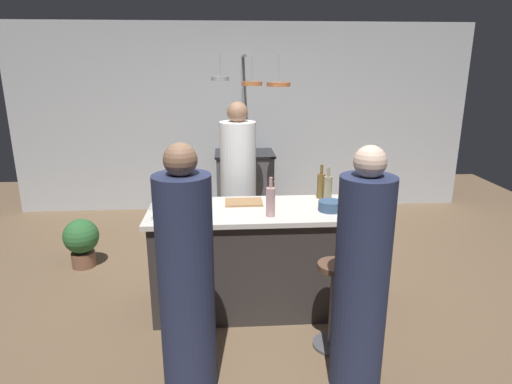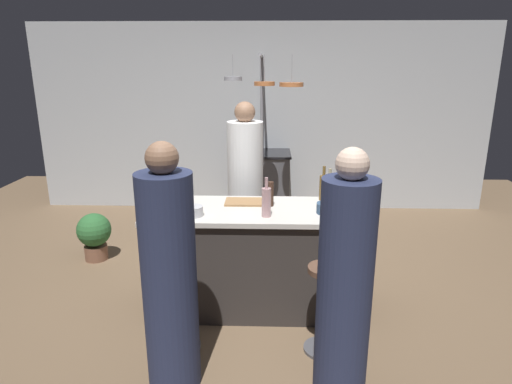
% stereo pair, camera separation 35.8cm
% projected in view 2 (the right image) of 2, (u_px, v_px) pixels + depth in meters
% --- Properties ---
extents(ground_plane, '(9.00, 9.00, 0.00)m').
position_uv_depth(ground_plane, '(255.00, 305.00, 3.89)').
color(ground_plane, brown).
extents(back_wall, '(6.40, 0.16, 2.60)m').
position_uv_depth(back_wall, '(262.00, 119.00, 6.26)').
color(back_wall, '#B2B7BC').
rests_on(back_wall, ground_plane).
extents(kitchen_island, '(1.80, 0.72, 0.90)m').
position_uv_depth(kitchen_island, '(255.00, 258.00, 3.76)').
color(kitchen_island, '#332D2B').
rests_on(kitchen_island, ground_plane).
extents(stove_range, '(0.80, 0.64, 0.89)m').
position_uv_depth(stove_range, '(261.00, 184.00, 6.11)').
color(stove_range, '#47474C').
rests_on(stove_range, ground_plane).
extents(chef, '(0.36, 0.36, 1.70)m').
position_uv_depth(chef, '(245.00, 192.00, 4.50)').
color(chef, white).
rests_on(chef, ground_plane).
extents(bar_stool_left, '(0.28, 0.28, 0.68)m').
position_uv_depth(bar_stool_left, '(180.00, 303.00, 3.20)').
color(bar_stool_left, '#4C4C51').
rests_on(bar_stool_left, ground_plane).
extents(guest_left, '(0.34, 0.34, 1.63)m').
position_uv_depth(guest_left, '(169.00, 280.00, 2.74)').
color(guest_left, '#262D4C').
rests_on(guest_left, ground_plane).
extents(bar_stool_right, '(0.28, 0.28, 0.68)m').
position_uv_depth(bar_stool_right, '(324.00, 305.00, 3.17)').
color(bar_stool_right, '#4C4C51').
rests_on(bar_stool_right, ground_plane).
extents(guest_right, '(0.34, 0.34, 1.61)m').
position_uv_depth(guest_right, '(345.00, 286.00, 2.69)').
color(guest_right, '#262D4C').
rests_on(guest_right, ground_plane).
extents(overhead_pot_rack, '(0.88, 1.32, 2.17)m').
position_uv_depth(overhead_pot_rack, '(265.00, 98.00, 5.32)').
color(overhead_pot_rack, gray).
rests_on(overhead_pot_rack, ground_plane).
extents(potted_plant, '(0.36, 0.36, 0.52)m').
position_uv_depth(potted_plant, '(94.00, 234.00, 4.72)').
color(potted_plant, brown).
rests_on(potted_plant, ground_plane).
extents(cutting_board, '(0.32, 0.22, 0.02)m').
position_uv_depth(cutting_board, '(244.00, 202.00, 3.78)').
color(cutting_board, '#997047').
rests_on(cutting_board, kitchen_island).
extents(pepper_mill, '(0.05, 0.05, 0.21)m').
position_uv_depth(pepper_mill, '(271.00, 194.00, 3.67)').
color(pepper_mill, '#382319').
rests_on(pepper_mill, kitchen_island).
extents(wine_bottle_dark, '(0.07, 0.07, 0.30)m').
position_uv_depth(wine_bottle_dark, '(173.00, 197.00, 3.57)').
color(wine_bottle_dark, black).
rests_on(wine_bottle_dark, kitchen_island).
extents(wine_bottle_rose, '(0.07, 0.07, 0.31)m').
position_uv_depth(wine_bottle_rose, '(266.00, 202.00, 3.42)').
color(wine_bottle_rose, '#B78C8E').
rests_on(wine_bottle_rose, kitchen_island).
extents(wine_bottle_amber, '(0.07, 0.07, 0.30)m').
position_uv_depth(wine_bottle_amber, '(323.00, 187.00, 3.84)').
color(wine_bottle_amber, brown).
rests_on(wine_bottle_amber, kitchen_island).
extents(wine_bottle_white, '(0.07, 0.07, 0.31)m').
position_uv_depth(wine_bottle_white, '(329.00, 190.00, 3.74)').
color(wine_bottle_white, gray).
rests_on(wine_bottle_white, kitchen_island).
extents(wine_bottle_green, '(0.07, 0.07, 0.31)m').
position_uv_depth(wine_bottle_green, '(183.00, 190.00, 3.74)').
color(wine_bottle_green, '#193D23').
rests_on(wine_bottle_green, kitchen_island).
extents(wine_glass_near_right_guest, '(0.07, 0.07, 0.15)m').
position_uv_depth(wine_glass_near_right_guest, '(151.00, 203.00, 3.43)').
color(wine_glass_near_right_guest, silver).
rests_on(wine_glass_near_right_guest, kitchen_island).
extents(wine_glass_by_chef, '(0.07, 0.07, 0.15)m').
position_uv_depth(wine_glass_by_chef, '(357.00, 205.00, 3.39)').
color(wine_glass_by_chef, silver).
rests_on(wine_glass_by_chef, kitchen_island).
extents(mixing_bowl_blue, '(0.19, 0.19, 0.08)m').
position_uv_depth(mixing_bowl_blue, '(328.00, 208.00, 3.52)').
color(mixing_bowl_blue, '#334C6B').
rests_on(mixing_bowl_blue, kitchen_island).
extents(mixing_bowl_steel, '(0.15, 0.15, 0.08)m').
position_uv_depth(mixing_bowl_steel, '(194.00, 211.00, 3.45)').
color(mixing_bowl_steel, '#B7B7BC').
rests_on(mixing_bowl_steel, kitchen_island).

